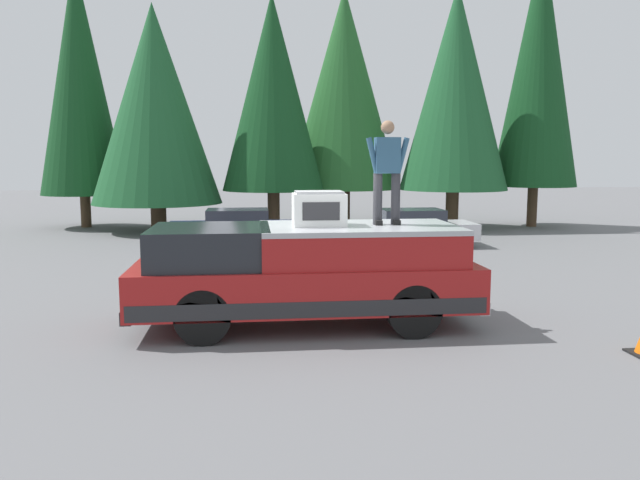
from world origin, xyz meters
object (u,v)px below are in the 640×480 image
Objects in this scene: parked_car_navy at (235,228)px; compressor_unit at (319,209)px; parked_car_silver at (409,228)px; pickup_truck at (306,273)px; person_on_truck_bed at (387,170)px.

compressor_unit is at bearing -170.44° from parked_car_navy.
parked_car_silver is at bearing -23.18° from compressor_unit.
pickup_truck is at bearing 155.66° from parked_car_silver.
compressor_unit is at bearing -85.16° from pickup_truck.
person_on_truck_bed is 9.40m from parked_car_silver.
compressor_unit is 0.50× the size of person_on_truck_bed.
compressor_unit reaches higher than pickup_truck.
pickup_truck is 9.58m from parked_car_navy.
compressor_unit is 9.68m from parked_car_navy.
person_on_truck_bed is (0.06, -1.13, 0.62)m from compressor_unit.
parked_car_navy is (0.60, 5.38, 0.00)m from parked_car_silver.
pickup_truck reaches higher than parked_car_silver.
parked_car_silver is at bearing -24.34° from pickup_truck.
person_on_truck_bed is 0.41× the size of parked_car_navy.
pickup_truck is 2.15m from person_on_truck_bed.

